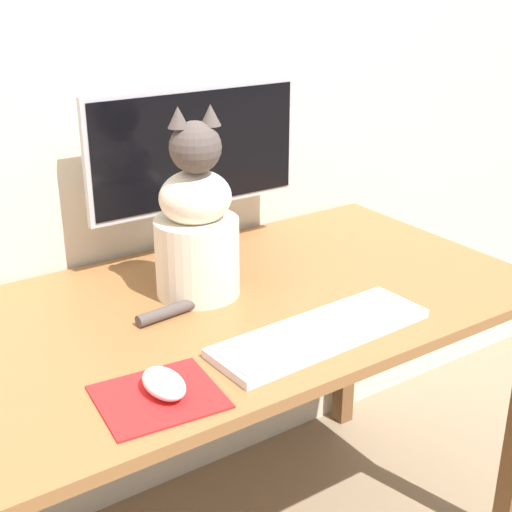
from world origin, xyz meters
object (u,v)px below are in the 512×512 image
object	(u,v)px
monitor	(197,159)
cat	(196,228)
computer_mouse_left	(164,383)
keyboard	(321,331)

from	to	relation	value
monitor	cat	size ratio (longest dim) A/B	1.34
monitor	computer_mouse_left	xyz separation A→B (m)	(-0.37, -0.52, -0.23)
monitor	computer_mouse_left	distance (m)	0.67
keyboard	monitor	bearing A→B (deg)	85.85
monitor	keyboard	size ratio (longest dim) A/B	1.19
computer_mouse_left	cat	world-z (taller)	cat
keyboard	cat	size ratio (longest dim) A/B	1.12
monitor	keyboard	bearing A→B (deg)	-91.73
monitor	keyboard	distance (m)	0.56
monitor	computer_mouse_left	size ratio (longest dim) A/B	5.26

